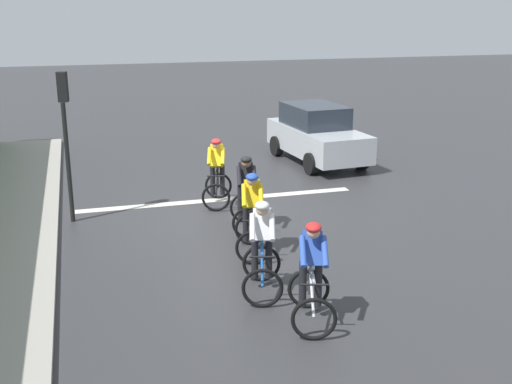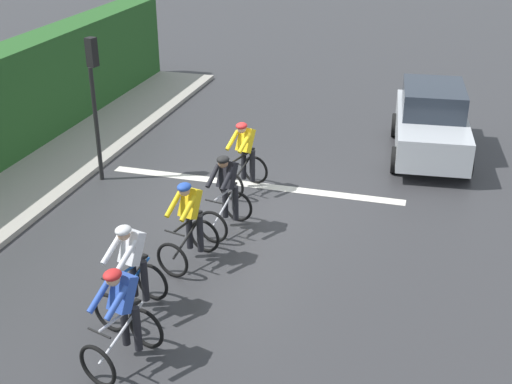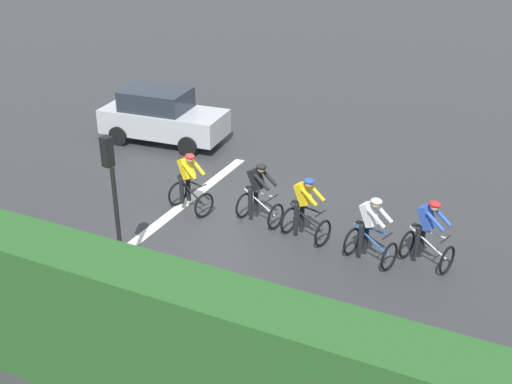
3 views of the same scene
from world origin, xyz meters
name	(u,v)px [view 2 (image 2 of 3)]	position (x,y,z in m)	size (l,w,h in m)	color
ground_plane	(237,209)	(0.00, 0.00, 0.00)	(80.00, 80.00, 0.00)	#333335
road_marking_stop_line	(253,185)	(0.00, -1.30, 0.00)	(7.00, 0.30, 0.01)	silver
cyclist_lead	(122,319)	(0.05, 5.29, 0.80)	(0.96, 1.23, 1.66)	black
cyclist_second	(131,271)	(0.48, 4.08, 0.80)	(0.95, 1.22, 1.66)	black
cyclist_mid	(189,225)	(0.16, 2.34, 0.80)	(0.92, 1.21, 1.66)	black
cyclist_fourth	(226,195)	(-0.10, 0.97, 0.80)	(0.88, 1.19, 1.66)	black
cyclist_trailing	(244,158)	(0.11, -0.96, 0.80)	(0.95, 1.23, 1.66)	black
car_silver	(431,122)	(-3.81, -4.37, 0.87)	(2.17, 4.24, 1.76)	#B7BCC1
traffic_light_near_crossing	(94,88)	(3.53, -0.69, 2.22)	(0.24, 0.31, 3.34)	black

